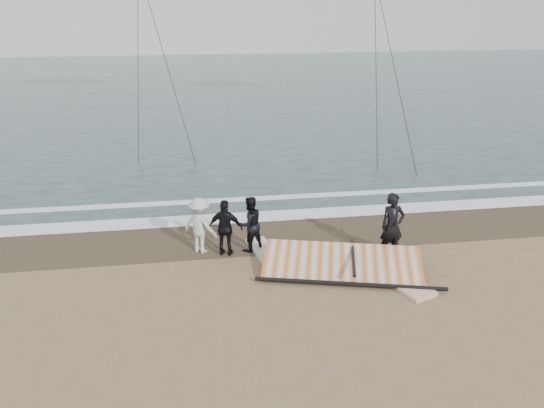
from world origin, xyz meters
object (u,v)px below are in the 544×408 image
(man_main, at_px, (392,226))
(board_cream, at_px, (267,255))
(sail_rig, at_px, (338,264))
(board_white, at_px, (392,276))

(man_main, distance_m, board_cream, 3.58)
(board_cream, distance_m, sail_rig, 2.09)
(board_white, bearing_deg, man_main, 50.85)
(board_white, bearing_deg, board_cream, 129.66)
(board_cream, bearing_deg, board_white, -41.40)
(board_cream, relative_size, sail_rig, 0.48)
(man_main, relative_size, board_white, 0.74)
(board_white, height_order, board_cream, board_white)
(board_white, distance_m, sail_rig, 1.43)
(man_main, height_order, board_white, man_main)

